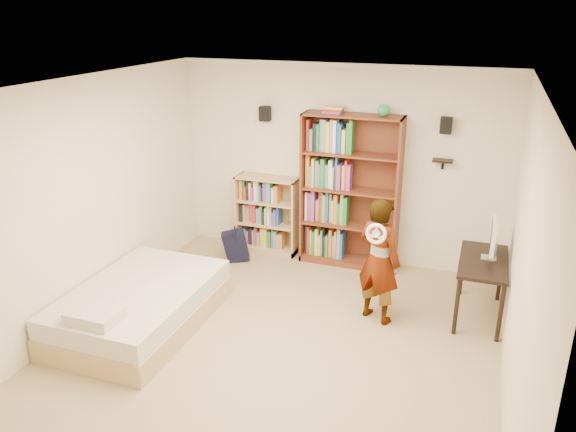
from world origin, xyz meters
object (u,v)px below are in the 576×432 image
low_bookshelf (267,214)px  computer_desk (480,288)px  daybed (140,302)px  person (379,261)px  tall_bookshelf (350,192)px

low_bookshelf → computer_desk: bearing=-17.3°
low_bookshelf → daybed: low_bookshelf is taller
computer_desk → person: size_ratio=0.72×
tall_bookshelf → daybed: (-1.78, -2.38, -0.74)m
low_bookshelf → person: bearing=-36.2°
low_bookshelf → person: person is taller
tall_bookshelf → low_bookshelf: tall_bookshelf is taller
tall_bookshelf → person: (0.67, -1.35, -0.31)m
tall_bookshelf → computer_desk: bearing=-27.1°
computer_desk → person: person is taller
tall_bookshelf → person: bearing=-63.6°
daybed → low_bookshelf: bearing=76.6°
daybed → person: (2.45, 1.03, 0.43)m
computer_desk → tall_bookshelf: bearing=152.9°
tall_bookshelf → low_bookshelf: 1.30m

